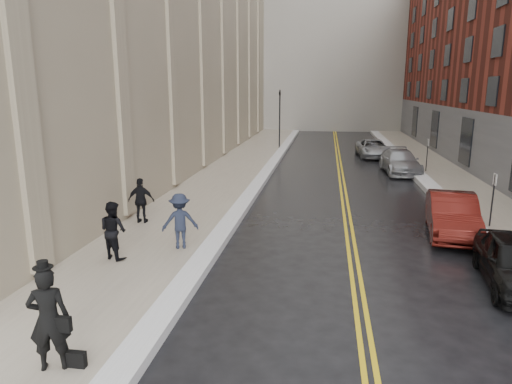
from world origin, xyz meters
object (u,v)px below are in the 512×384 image
(car_maroon, at_px, (452,215))
(pedestrian_a, at_px, (113,230))
(pedestrian_c, at_px, (141,201))
(car_silver_far, at_px, (373,148))
(pedestrian_main, at_px, (49,319))
(car_silver_near, at_px, (400,162))
(pedestrian_b, at_px, (180,221))

(car_maroon, distance_m, pedestrian_a, 12.13)
(car_maroon, height_order, pedestrian_c, pedestrian_c)
(car_silver_far, relative_size, pedestrian_c, 2.78)
(pedestrian_main, relative_size, pedestrian_c, 1.15)
(pedestrian_a, bearing_deg, car_silver_near, -99.07)
(car_silver_far, relative_size, pedestrian_main, 2.43)
(car_silver_near, xyz_separation_m, car_silver_far, (-1.06, 6.84, -0.04))
(car_maroon, bearing_deg, pedestrian_b, -152.71)
(car_maroon, distance_m, pedestrian_c, 11.93)
(pedestrian_a, relative_size, pedestrian_b, 0.99)
(car_silver_near, height_order, pedestrian_a, pedestrian_a)
(car_silver_far, xyz_separation_m, pedestrian_a, (-10.18, -24.23, 0.38))
(pedestrian_b, bearing_deg, car_silver_near, -140.53)
(pedestrian_main, bearing_deg, pedestrian_a, -96.05)
(pedestrian_a, relative_size, pedestrian_c, 1.02)
(car_silver_near, distance_m, pedestrian_a, 20.71)
(car_maroon, xyz_separation_m, pedestrian_c, (-11.90, -0.75, 0.28))
(car_maroon, xyz_separation_m, car_silver_far, (-1.05, 19.65, -0.08))
(pedestrian_a, xyz_separation_m, pedestrian_c, (-0.67, 3.83, -0.02))
(pedestrian_a, bearing_deg, pedestrian_main, 128.15)
(pedestrian_main, xyz_separation_m, pedestrian_a, (-1.44, 5.64, -0.11))
(pedestrian_b, bearing_deg, pedestrian_c, -66.88)
(car_silver_far, distance_m, pedestrian_main, 31.12)
(car_maroon, relative_size, car_silver_far, 0.94)
(car_maroon, height_order, pedestrian_b, pedestrian_b)
(car_silver_near, xyz_separation_m, pedestrian_c, (-11.91, -13.55, 0.31))
(pedestrian_b, bearing_deg, pedestrian_main, 67.24)
(pedestrian_c, bearing_deg, car_silver_near, -135.04)
(car_maroon, bearing_deg, pedestrian_main, -125.87)
(car_maroon, relative_size, pedestrian_a, 2.54)
(pedestrian_b, height_order, pedestrian_c, pedestrian_b)
(car_maroon, height_order, car_silver_near, car_maroon)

